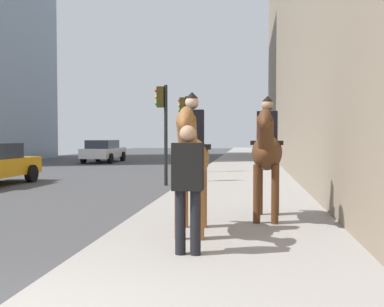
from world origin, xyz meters
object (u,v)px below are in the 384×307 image
at_px(traffic_light_near_curb, 163,118).
at_px(traffic_light_far_curb, 184,122).
at_px(mounted_horse_far, 267,151).
at_px(mounted_horse_near, 191,156).
at_px(pedestrian_greeting, 188,181).
at_px(car_near_lane, 104,151).

xyz_separation_m(traffic_light_near_curb, traffic_light_far_curb, (4.25, -0.10, -0.00)).
height_order(mounted_horse_far, traffic_light_far_curb, traffic_light_far_curb).
relative_size(mounted_horse_near, pedestrian_greeting, 1.33).
bearing_deg(car_near_lane, traffic_light_near_curb, -154.15).
distance_m(car_near_lane, traffic_light_far_curb, 10.99).
distance_m(mounted_horse_near, traffic_light_near_curb, 8.20).
bearing_deg(traffic_light_near_curb, traffic_light_far_curb, -1.39).
bearing_deg(traffic_light_far_curb, mounted_horse_near, -171.06).
xyz_separation_m(mounted_horse_near, traffic_light_far_curb, (12.15, 1.91, 0.93)).
distance_m(mounted_horse_near, mounted_horse_far, 1.86).
relative_size(mounted_horse_far, traffic_light_far_curb, 0.68).
height_order(pedestrian_greeting, traffic_light_near_curb, traffic_light_near_curb).
bearing_deg(traffic_light_far_curb, pedestrian_greeting, -171.37).
bearing_deg(car_near_lane, mounted_horse_far, -154.18).
bearing_deg(mounted_horse_near, pedestrian_greeting, 2.64).
relative_size(pedestrian_greeting, car_near_lane, 0.37).
relative_size(pedestrian_greeting, traffic_light_near_curb, 0.50).
height_order(mounted_horse_near, traffic_light_near_curb, traffic_light_near_curb).
bearing_deg(mounted_horse_far, pedestrian_greeting, -18.75).
bearing_deg(car_near_lane, pedestrian_greeting, -159.44).
height_order(mounted_horse_far, pedestrian_greeting, mounted_horse_far).
relative_size(mounted_horse_near, mounted_horse_far, 0.98).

